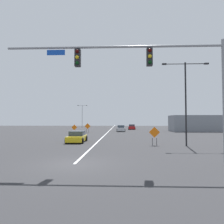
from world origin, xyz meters
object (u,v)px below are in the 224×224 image
construction_sign_right_shoulder (154,133)px  car_red_approaching (132,127)px  traffic_signal_assembly (150,69)px  car_silver_near (121,129)px  construction_sign_median_near (74,128)px  construction_sign_left_lane (88,127)px  street_lamp_near_right (82,114)px  street_lamp_mid_right (186,96)px  car_yellow_distant (77,137)px

construction_sign_right_shoulder → car_red_approaching: (-0.33, 35.97, -0.53)m
traffic_signal_assembly → construction_sign_right_shoulder: bearing=79.3°
traffic_signal_assembly → car_silver_near: 35.52m
construction_sign_right_shoulder → construction_sign_median_near: bearing=125.4°
construction_sign_left_lane → construction_sign_right_shoulder: construction_sign_left_lane is taller
street_lamp_near_right → construction_sign_median_near: bearing=-82.0°
construction_sign_median_near → car_red_approaching: bearing=57.1°
traffic_signal_assembly → construction_sign_right_shoulder: traffic_signal_assembly is taller
street_lamp_mid_right → traffic_signal_assembly: bearing=-118.8°
street_lamp_near_right → construction_sign_left_lane: street_lamp_near_right is taller
construction_sign_median_near → traffic_signal_assembly: bearing=-68.4°
car_red_approaching → construction_sign_median_near: bearing=-122.9°
construction_sign_median_near → car_red_approaching: (12.04, 18.59, -0.42)m
street_lamp_near_right → car_silver_near: (13.36, -22.88, -3.99)m
car_silver_near → car_red_approaching: car_silver_near is taller
traffic_signal_assembly → street_lamp_mid_right: size_ratio=1.53×
street_lamp_mid_right → construction_sign_left_lane: bearing=122.6°
traffic_signal_assembly → construction_sign_left_lane: size_ratio=6.62×
street_lamp_near_right → construction_sign_median_near: 31.77m
construction_sign_left_lane → car_silver_near: size_ratio=0.45×
street_lamp_near_right → car_yellow_distant: (8.08, -46.11, -4.05)m
street_lamp_mid_right → car_red_approaching: (-3.44, 36.46, -4.42)m
car_yellow_distant → construction_sign_right_shoulder: bearing=-16.4°
street_lamp_near_right → construction_sign_right_shoulder: bearing=-71.0°
car_yellow_distant → construction_sign_left_lane: bearing=95.2°
construction_sign_median_near → car_red_approaching: 22.15m
street_lamp_near_right → car_red_approaching: size_ratio=1.94×
street_lamp_mid_right → car_red_approaching: size_ratio=2.11×
construction_sign_median_near → construction_sign_right_shoulder: size_ratio=0.93×
street_lamp_near_right → car_yellow_distant: street_lamp_near_right is taller
construction_sign_median_near → car_yellow_distant: construction_sign_median_near is taller
construction_sign_right_shoulder → car_yellow_distant: (-8.68, 2.55, -0.61)m
traffic_signal_assembly → street_lamp_near_right: street_lamp_near_right is taller
car_yellow_distant → car_red_approaching: bearing=76.0°
car_red_approaching → construction_sign_left_lane: bearing=-122.9°
car_silver_near → street_lamp_near_right: bearing=120.3°
traffic_signal_assembly → street_lamp_mid_right: street_lamp_mid_right is taller
street_lamp_near_right → construction_sign_left_lane: 29.06m
street_lamp_near_right → car_red_approaching: street_lamp_near_right is taller
car_red_approaching → car_yellow_distant: 34.45m
car_silver_near → car_red_approaching: 10.65m
car_silver_near → car_yellow_distant: car_silver_near is taller
street_lamp_near_right → construction_sign_right_shoulder: 51.58m
construction_sign_median_near → car_silver_near: 12.30m
traffic_signal_assembly → car_silver_near: traffic_signal_assembly is taller
street_lamp_near_right → construction_sign_left_lane: size_ratio=3.99×
street_lamp_near_right → car_red_approaching: (16.43, -12.68, -3.96)m
street_lamp_near_right → traffic_signal_assembly: bearing=-75.5°
traffic_signal_assembly → construction_sign_median_near: 29.13m
street_lamp_mid_right → construction_sign_right_shoulder: size_ratio=4.46×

